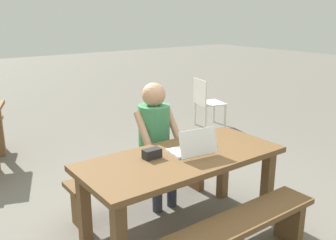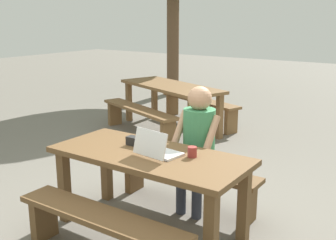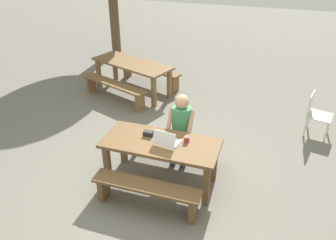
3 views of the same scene
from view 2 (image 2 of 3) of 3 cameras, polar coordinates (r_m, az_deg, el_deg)
ground_plane at (r=3.96m, az=-2.50°, el=-14.85°), size 30.00×30.00×0.00m
picnic_table_front at (r=3.70m, az=-2.61°, el=-6.24°), size 1.77×0.79×0.75m
bench_near at (r=3.39m, az=-9.17°, el=-14.27°), size 1.57×0.30×0.43m
bench_far at (r=4.30m, az=2.54°, el=-7.72°), size 1.57×0.30×0.43m
laptop at (r=3.57m, az=-1.54°, el=-4.01°), size 0.39×0.33×0.24m
small_pouch at (r=3.86m, az=-4.58°, el=-2.90°), size 0.15×0.08×0.08m
coffee_mug at (r=3.55m, az=3.34°, el=-4.38°), size 0.08×0.08×0.09m
person_seated at (r=4.06m, az=4.05°, el=-2.70°), size 0.42×0.41×1.27m
picnic_table_mid at (r=7.08m, az=0.36°, el=3.93°), size 2.19×1.43×0.77m
bench_mid_south at (r=6.80m, az=-4.02°, el=0.76°), size 1.84×0.92×0.46m
bench_mid_north at (r=7.53m, az=4.31°, el=2.09°), size 1.84×0.92×0.46m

